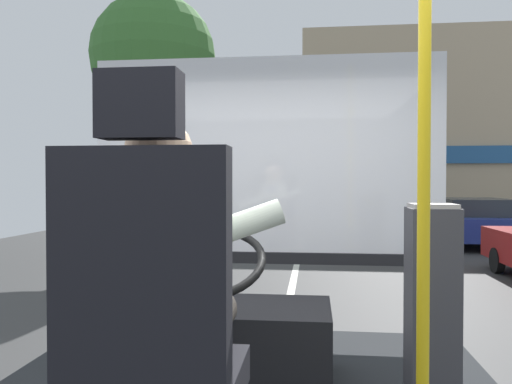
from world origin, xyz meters
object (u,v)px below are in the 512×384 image
Objects in this scene: handrail_pole at (424,155)px; parked_car_blue at (471,221)px; fare_box at (432,308)px; driver_seat at (153,345)px; steering_console at (226,339)px; bus_driver at (166,276)px.

handrail_pole reaches higher than parked_car_blue.
driver_seat is at bearing -135.68° from fare_box.
driver_seat is 1.41× the size of fare_box.
fare_box is at bearing -13.38° from steering_console.
driver_seat reaches higher than steering_console.
fare_box is at bearing 40.46° from bus_driver.
bus_driver is (0.00, 0.12, 0.18)m from driver_seat.
driver_seat is 1.40m from fare_box.
fare_box reaches higher than steering_console.
driver_seat is 0.35× the size of parked_car_blue.
driver_seat reaches higher than parked_car_blue.
steering_console is at bearing 136.03° from handrail_pole.
parked_car_blue is (3.71, 11.90, -0.48)m from fare_box.
steering_console is at bearing -111.98° from parked_car_blue.
handrail_pole is (0.84, 0.28, 0.39)m from bus_driver.
handrail_pole is at bearing -43.97° from steering_console.
driver_seat is at bearing -154.37° from handrail_pole.
parked_car_blue is (4.71, 12.88, -0.58)m from driver_seat.
handrail_pole reaches higher than steering_console.
fare_box is 0.25× the size of parked_car_blue.
handrail_pole is (0.84, 0.40, 0.56)m from driver_seat.
steering_console is (-0.00, 1.09, -0.54)m from bus_driver.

